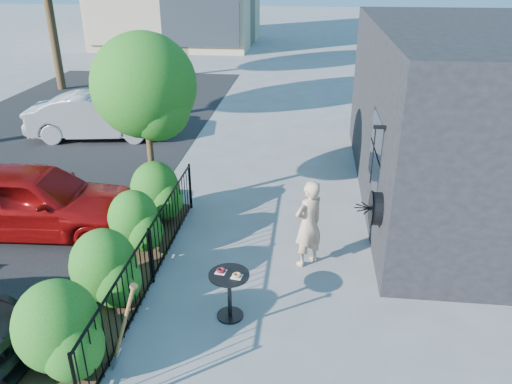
# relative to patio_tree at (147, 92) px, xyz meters

# --- Properties ---
(ground) EXTENTS (120.00, 120.00, 0.00)m
(ground) POSITION_rel_patio_tree_xyz_m (2.24, -2.76, -2.76)
(ground) COLOR gray
(ground) RESTS_ON ground
(shop_building) EXTENTS (6.22, 9.00, 4.00)m
(shop_building) POSITION_rel_patio_tree_xyz_m (7.73, 1.74, -0.76)
(shop_building) COLOR black
(shop_building) RESTS_ON ground
(fence) EXTENTS (0.05, 6.05, 1.10)m
(fence) POSITION_rel_patio_tree_xyz_m (0.74, -2.76, -2.20)
(fence) COLOR black
(fence) RESTS_ON ground
(planting_bed) EXTENTS (1.30, 6.00, 0.08)m
(planting_bed) POSITION_rel_patio_tree_xyz_m (0.04, -2.76, -2.72)
(planting_bed) COLOR #382616
(planting_bed) RESTS_ON ground
(shrubs) EXTENTS (1.10, 5.60, 1.24)m
(shrubs) POSITION_rel_patio_tree_xyz_m (0.14, -2.66, -2.06)
(shrubs) COLOR #205D15
(shrubs) RESTS_ON ground
(patio_tree) EXTENTS (2.20, 2.20, 3.94)m
(patio_tree) POSITION_rel_patio_tree_xyz_m (0.00, 0.00, 0.00)
(patio_tree) COLOR #3F2B19
(patio_tree) RESTS_ON ground
(cafe_table) EXTENTS (0.65, 0.65, 0.87)m
(cafe_table) POSITION_rel_patio_tree_xyz_m (2.26, -3.54, -2.20)
(cafe_table) COLOR black
(cafe_table) RESTS_ON ground
(woman) EXTENTS (0.73, 0.72, 1.70)m
(woman) POSITION_rel_patio_tree_xyz_m (3.46, -1.83, -1.91)
(woman) COLOR tan
(woman) RESTS_ON ground
(shovel) EXTENTS (0.50, 0.19, 1.46)m
(shovel) POSITION_rel_patio_tree_xyz_m (0.98, -4.79, -2.12)
(shovel) COLOR brown
(shovel) RESTS_ON ground
(car_red) EXTENTS (4.46, 1.98, 1.49)m
(car_red) POSITION_rel_patio_tree_xyz_m (-2.23, -1.21, -2.02)
(car_red) COLOR #9E0D0D
(car_red) RESTS_ON ground
(car_silver) EXTENTS (4.52, 2.12, 1.43)m
(car_silver) POSITION_rel_patio_tree_xyz_m (-3.37, 4.91, -2.05)
(car_silver) COLOR #A9A9AE
(car_silver) RESTS_ON ground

